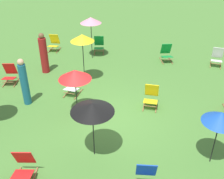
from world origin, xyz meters
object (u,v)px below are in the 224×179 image
(deckchair_1, at_px, (166,53))
(deckchair_3, at_px, (54,43))
(umbrella_0, at_px, (91,20))
(umbrella_3, at_px, (221,117))
(deckchair_2, at_px, (23,167))
(deckchair_6, at_px, (217,57))
(deckchair_7, at_px, (151,97))
(umbrella_2, at_px, (75,75))
(umbrella_5, at_px, (82,38))
(deckchair_5, at_px, (10,74))
(person_0, at_px, (24,83))
(deckchair_11, at_px, (99,45))
(deckchair_8, at_px, (73,85))
(umbrella_1, at_px, (92,107))
(person_1, at_px, (44,54))

(deckchair_1, bearing_deg, deckchair_3, 162.16)
(umbrella_0, distance_m, umbrella_3, 7.80)
(deckchair_2, bearing_deg, deckchair_1, 56.69)
(deckchair_3, height_order, umbrella_0, umbrella_0)
(deckchair_6, height_order, deckchair_7, same)
(umbrella_2, height_order, umbrella_5, umbrella_5)
(deckchair_5, xyz_separation_m, person_0, (1.42, -1.27, 0.48))
(deckchair_11, xyz_separation_m, umbrella_3, (4.95, -6.69, 1.11))
(umbrella_5, bearing_deg, person_0, -126.29)
(person_0, bearing_deg, deckchair_5, -98.14)
(deckchair_8, xyz_separation_m, umbrella_1, (1.69, -2.97, 1.21))
(deckchair_7, height_order, umbrella_0, umbrella_0)
(umbrella_1, height_order, person_1, person_1)
(person_0, bearing_deg, umbrella_5, 177.23)
(deckchair_7, xyz_separation_m, umbrella_3, (1.86, -2.35, 1.11))
(deckchair_3, height_order, umbrella_3, umbrella_3)
(deckchair_8, bearing_deg, person_0, -138.77)
(deckchair_11, distance_m, umbrella_3, 8.40)
(deckchair_6, height_order, umbrella_2, umbrella_2)
(umbrella_3, relative_size, person_0, 0.93)
(deckchair_1, height_order, umbrella_3, umbrella_3)
(deckchair_1, bearing_deg, deckchair_2, -128.28)
(umbrella_3, xyz_separation_m, person_1, (-6.64, 3.99, -0.64))
(umbrella_0, bearing_deg, deckchair_8, -85.74)
(deckchair_8, xyz_separation_m, person_0, (-1.37, -1.02, 0.48))
(deckchair_3, distance_m, umbrella_1, 8.10)
(deckchair_7, relative_size, deckchair_11, 0.98)
(deckchair_2, distance_m, umbrella_0, 7.70)
(umbrella_5, bearing_deg, umbrella_0, 99.01)
(deckchair_11, height_order, person_0, person_0)
(deckchair_3, distance_m, umbrella_0, 2.70)
(deckchair_6, bearing_deg, umbrella_3, -90.20)
(umbrella_3, bearing_deg, deckchair_8, 152.31)
(deckchair_6, relative_size, deckchair_11, 0.98)
(umbrella_1, height_order, umbrella_2, umbrella_1)
(deckchair_6, bearing_deg, deckchair_11, -176.39)
(deckchair_1, xyz_separation_m, deckchair_3, (-5.73, 0.04, 0.00))
(umbrella_2, bearing_deg, deckchair_3, 120.69)
(deckchair_3, xyz_separation_m, deckchair_5, (-0.35, -3.64, 0.00))
(umbrella_0, xyz_separation_m, umbrella_1, (1.95, -6.34, -0.28))
(umbrella_1, height_order, person_0, person_0)
(umbrella_3, relative_size, person_1, 0.92)
(umbrella_2, bearing_deg, person_0, 172.32)
(umbrella_1, relative_size, umbrella_2, 1.01)
(deckchair_8, xyz_separation_m, umbrella_3, (4.83, -2.53, 1.11))
(umbrella_2, bearing_deg, deckchair_7, 25.25)
(umbrella_1, distance_m, umbrella_3, 3.17)
(deckchair_3, bearing_deg, person_1, -80.01)
(person_0, bearing_deg, umbrella_2, 115.84)
(deckchair_6, relative_size, umbrella_1, 0.49)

